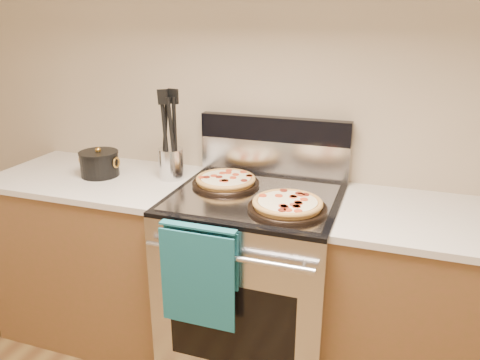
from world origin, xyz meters
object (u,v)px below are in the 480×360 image
(range_body, at_px, (254,285))
(pepperoni_pizza_back, at_px, (226,181))
(utensil_crock, at_px, (171,164))
(saucepan, at_px, (100,165))
(pepperoni_pizza_front, at_px, (287,205))

(range_body, xyz_separation_m, pepperoni_pizza_back, (-0.17, 0.07, 0.50))
(range_body, bearing_deg, utensil_crock, 166.31)
(range_body, distance_m, saucepan, 1.00)
(pepperoni_pizza_back, xyz_separation_m, pepperoni_pizza_front, (0.35, -0.20, 0.00))
(utensil_crock, bearing_deg, range_body, -13.69)
(range_body, height_order, pepperoni_pizza_front, pepperoni_pizza_front)
(utensil_crock, bearing_deg, pepperoni_pizza_back, -8.58)
(saucepan, bearing_deg, pepperoni_pizza_front, -9.18)
(pepperoni_pizza_front, relative_size, saucepan, 1.70)
(range_body, height_order, saucepan, saucepan)
(utensil_crock, height_order, saucepan, utensil_crock)
(range_body, distance_m, pepperoni_pizza_back, 0.53)
(range_body, relative_size, pepperoni_pizza_back, 2.84)
(pepperoni_pizza_front, bearing_deg, utensil_crock, 159.49)
(utensil_crock, bearing_deg, saucepan, -167.65)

